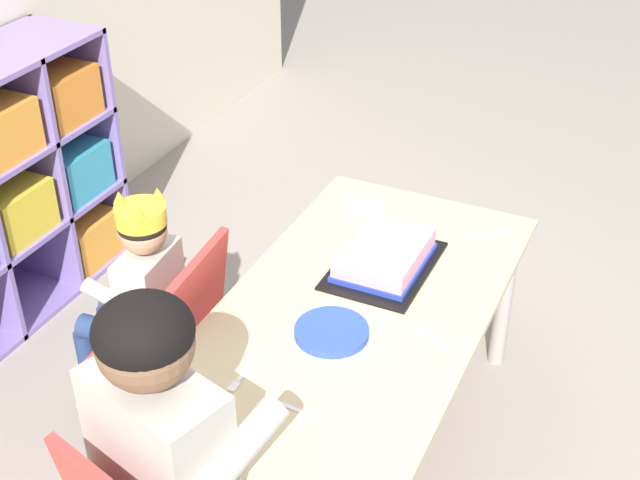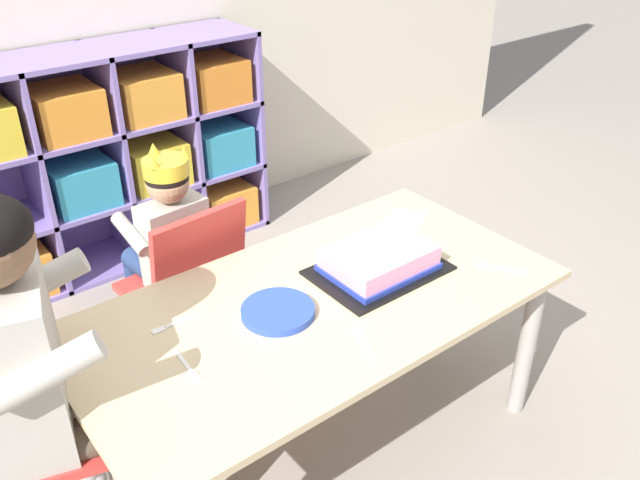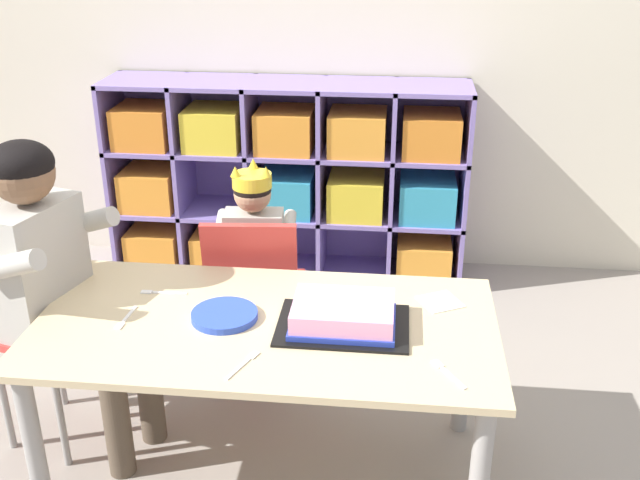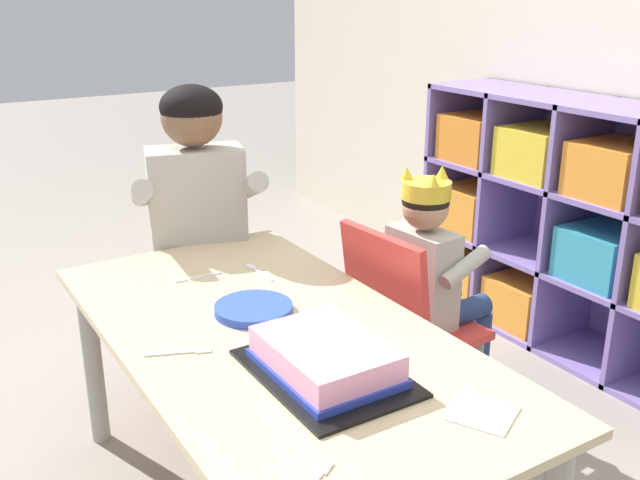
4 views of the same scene
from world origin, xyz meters
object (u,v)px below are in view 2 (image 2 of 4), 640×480
at_px(activity_table, 317,321).
at_px(fork_by_napkin, 498,268).
at_px(fork_at_table_front_edge, 174,323).
at_px(classroom_chair_adult_side, 15,433).
at_px(adult_helper_seated, 49,354).
at_px(birthday_cake_on_tray, 378,261).
at_px(paper_plate_stack, 278,311).
at_px(child_with_crown, 167,235).
at_px(fork_near_cake_tray, 188,367).
at_px(fork_near_child_seat, 365,342).
at_px(classroom_chair_blue, 190,280).

bearing_deg(activity_table, fork_by_napkin, -21.62).
relative_size(fork_at_table_front_edge, fork_by_napkin, 1.14).
distance_m(classroom_chair_adult_side, adult_helper_seated, 0.23).
relative_size(birthday_cake_on_tray, fork_by_napkin, 2.96).
bearing_deg(fork_by_napkin, paper_plate_stack, -140.54).
height_order(child_with_crown, fork_near_cake_tray, child_with_crown).
relative_size(classroom_chair_adult_side, adult_helper_seated, 0.70).
xyz_separation_m(fork_near_cake_tray, fork_by_napkin, (0.93, -0.17, 0.00)).
relative_size(classroom_chair_adult_side, fork_near_child_seat, 5.15).
bearing_deg(birthday_cake_on_tray, fork_near_cake_tray, -176.77).
relative_size(adult_helper_seated, fork_at_table_front_edge, 7.10).
height_order(classroom_chair_adult_side, fork_near_child_seat, classroom_chair_adult_side).
bearing_deg(fork_near_child_seat, fork_at_table_front_edge, -114.77).
distance_m(activity_table, classroom_chair_adult_side, 0.80).
height_order(activity_table, fork_by_napkin, fork_by_napkin).
distance_m(activity_table, fork_at_table_front_edge, 0.39).
bearing_deg(activity_table, birthday_cake_on_tray, 0.96).
relative_size(fork_at_table_front_edge, fork_near_child_seat, 1.03).
bearing_deg(classroom_chair_adult_side, fork_near_child_seat, -98.81).
bearing_deg(fork_by_napkin, fork_near_cake_tray, -132.61).
height_order(classroom_chair_blue, birthday_cake_on_tray, classroom_chair_blue).
relative_size(fork_at_table_front_edge, fork_near_cake_tray, 1.11).
bearing_deg(fork_near_cake_tray, classroom_chair_blue, -23.16).
relative_size(activity_table, fork_near_child_seat, 9.52).
xyz_separation_m(activity_table, classroom_chair_adult_side, (-0.78, 0.13, -0.03)).
relative_size(classroom_chair_blue, paper_plate_stack, 3.52).
bearing_deg(fork_by_napkin, classroom_chair_blue, -169.25).
bearing_deg(activity_table, child_with_crown, 103.25).
height_order(classroom_chair_adult_side, fork_near_cake_tray, classroom_chair_adult_side).
xyz_separation_m(fork_by_napkin, fork_near_child_seat, (-0.53, -0.02, 0.00)).
xyz_separation_m(activity_table, child_with_crown, (-0.14, 0.61, 0.05)).
bearing_deg(fork_near_child_seat, child_with_crown, -149.37).
bearing_deg(adult_helper_seated, classroom_chair_adult_side, 90.00).
bearing_deg(activity_table, paper_plate_stack, 175.94).
xyz_separation_m(birthday_cake_on_tray, fork_near_cake_tray, (-0.64, -0.04, -0.03)).
distance_m(birthday_cake_on_tray, fork_near_child_seat, 0.33).
bearing_deg(adult_helper_seated, fork_at_table_front_edge, -66.95).
xyz_separation_m(classroom_chair_blue, fork_near_child_seat, (0.12, -0.72, 0.15)).
bearing_deg(child_with_crown, fork_at_table_front_edge, 60.51).
height_order(activity_table, classroom_chair_blue, classroom_chair_blue).
xyz_separation_m(paper_plate_stack, fork_near_child_seat, (0.10, -0.23, -0.01)).
bearing_deg(fork_near_cake_tray, classroom_chair_adult_side, 70.69).
relative_size(paper_plate_stack, fork_by_napkin, 1.52).
distance_m(classroom_chair_adult_side, birthday_cake_on_tray, 1.03).
height_order(child_with_crown, birthday_cake_on_tray, child_with_crown).
relative_size(birthday_cake_on_tray, fork_near_cake_tray, 2.86).
height_order(activity_table, paper_plate_stack, paper_plate_stack).
bearing_deg(child_with_crown, fork_by_napkin, 124.19).
xyz_separation_m(birthday_cake_on_tray, fork_at_table_front_edge, (-0.58, 0.14, -0.03)).
bearing_deg(child_with_crown, fork_near_child_seat, 93.77).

